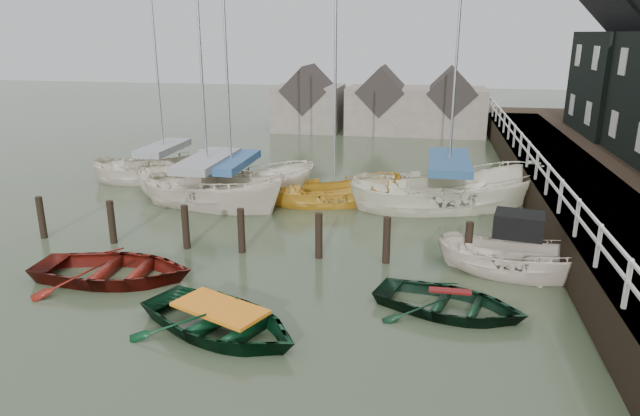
% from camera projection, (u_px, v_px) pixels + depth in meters
% --- Properties ---
extents(ground, '(120.00, 120.00, 0.00)m').
position_uv_depth(ground, '(250.00, 298.00, 14.46)').
color(ground, '#303C26').
rests_on(ground, ground).
extents(pier, '(3.04, 32.00, 2.70)m').
position_uv_depth(pier, '(564.00, 189.00, 21.91)').
color(pier, black).
rests_on(pier, ground).
extents(mooring_pilings, '(13.72, 0.22, 1.80)m').
position_uv_depth(mooring_pilings, '(244.00, 237.00, 17.33)').
color(mooring_pilings, black).
rests_on(mooring_pilings, ground).
extents(far_sheds, '(14.00, 4.08, 4.39)m').
position_uv_depth(far_sheds, '(379.00, 104.00, 38.15)').
color(far_sheds, '#665B51').
rests_on(far_sheds, ground).
extents(rowboat_red, '(4.55, 3.40, 0.90)m').
position_uv_depth(rowboat_red, '(115.00, 280.00, 15.54)').
color(rowboat_red, '#5C140D').
rests_on(rowboat_red, ground).
extents(rowboat_green, '(4.94, 4.34, 0.85)m').
position_uv_depth(rowboat_green, '(221.00, 332.00, 12.82)').
color(rowboat_green, black).
rests_on(rowboat_green, ground).
extents(rowboat_dkgreen, '(4.21, 3.50, 0.75)m').
position_uv_depth(rowboat_dkgreen, '(449.00, 312.00, 13.76)').
color(rowboat_dkgreen, black).
rests_on(rowboat_dkgreen, ground).
extents(motorboat, '(4.52, 2.38, 2.56)m').
position_uv_depth(motorboat, '(515.00, 271.00, 15.85)').
color(motorboat, beige).
rests_on(motorboat, ground).
extents(sailboat_a, '(7.77, 5.13, 11.65)m').
position_uv_depth(sailboat_a, '(209.00, 201.00, 22.66)').
color(sailboat_a, beige).
rests_on(sailboat_a, ground).
extents(sailboat_b, '(7.22, 4.90, 11.16)m').
position_uv_depth(sailboat_b, '(233.00, 198.00, 22.97)').
color(sailboat_b, beige).
rests_on(sailboat_b, ground).
extents(sailboat_c, '(5.68, 3.47, 9.44)m').
position_uv_depth(sailboat_c, '(334.00, 202.00, 22.57)').
color(sailboat_c, gold).
rests_on(sailboat_c, ground).
extents(sailboat_d, '(8.19, 5.16, 11.50)m').
position_uv_depth(sailboat_d, '(446.00, 205.00, 22.11)').
color(sailboat_d, silver).
rests_on(sailboat_d, ground).
extents(sailboat_e, '(6.68, 4.75, 9.75)m').
position_uv_depth(sailboat_e, '(166.00, 178.00, 26.22)').
color(sailboat_e, beige).
rests_on(sailboat_e, ground).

